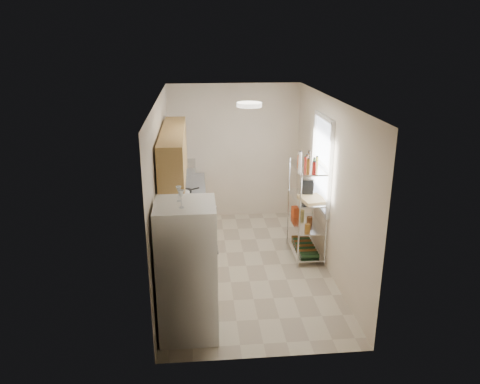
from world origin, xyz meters
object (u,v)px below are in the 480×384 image
object	(u,v)px
frying_pan_large	(182,197)
cutting_board	(313,199)
refrigerator	(187,270)
espresso_machine	(308,185)
rice_cooker	(181,199)

from	to	relation	value
frying_pan_large	cutting_board	world-z (taller)	cutting_board
refrigerator	frying_pan_large	bearing A→B (deg)	92.86
cutting_board	espresso_machine	xyz separation A→B (m)	(-0.02, 0.28, 0.13)
rice_cooker	frying_pan_large	world-z (taller)	rice_cooker
refrigerator	espresso_machine	distance (m)	2.83
frying_pan_large	cutting_board	xyz separation A→B (m)	(2.05, -0.58, 0.10)
rice_cooker	cutting_board	size ratio (longest dim) A/B	0.64
refrigerator	cutting_board	distance (m)	2.64
refrigerator	espresso_machine	xyz separation A→B (m)	(1.91, 2.07, 0.32)
espresso_machine	frying_pan_large	bearing A→B (deg)	-177.46
rice_cooker	espresso_machine	world-z (taller)	espresso_machine
rice_cooker	frying_pan_large	distance (m)	0.39
frying_pan_large	espresso_machine	xyz separation A→B (m)	(2.03, -0.30, 0.23)
rice_cooker	espresso_machine	distance (m)	2.04
rice_cooker	cutting_board	bearing A→B (deg)	-5.68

